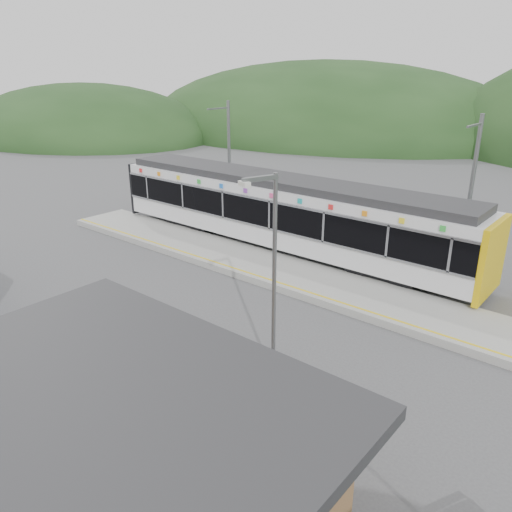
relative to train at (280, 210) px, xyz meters
The scene contains 9 objects.
ground 6.46m from the train, 78.70° to the right, with size 120.00×120.00×0.00m, color #4C4C4F.
hills 7.70m from the train, ahead, with size 146.00×149.00×26.00m.
platform 3.52m from the train, 66.05° to the right, with size 26.00×3.20×0.30m, color #9E9E99.
yellow_line 4.53m from the train, 73.32° to the right, with size 26.00×0.10×0.01m, color yellow.
train is the anchor object (origin of this frame).
catenary_mast_west 6.54m from the train, 156.16° to the left, with size 0.18×1.80×7.00m.
catenary_mast_east 8.73m from the train, 17.36° to the left, with size 0.18×1.80×7.00m.
station_shelter 16.65m from the train, 64.38° to the right, with size 9.20×6.20×3.00m.
lamp_post 11.63m from the train, 54.33° to the right, with size 0.45×1.13×6.19m.
Camera 1 is at (13.25, -13.37, 8.70)m, focal length 35.00 mm.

